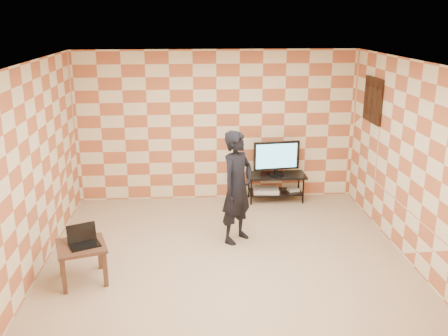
{
  "coord_description": "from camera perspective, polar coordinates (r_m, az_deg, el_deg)",
  "views": [
    {
      "loc": [
        -0.48,
        -6.24,
        3.26
      ],
      "look_at": [
        0.0,
        0.6,
        1.15
      ],
      "focal_mm": 40.0,
      "sensor_mm": 36.0,
      "label": 1
    }
  ],
  "objects": [
    {
      "name": "floor",
      "position": [
        7.06,
        0.35,
        -10.41
      ],
      "size": [
        5.0,
        5.0,
        0.0
      ],
      "primitive_type": "plane",
      "color": "tan",
      "rests_on": "ground"
    },
    {
      "name": "wall_back",
      "position": [
        8.96,
        -0.86,
        4.79
      ],
      "size": [
        5.0,
        0.02,
        2.7
      ],
      "primitive_type": "cube",
      "color": "beige",
      "rests_on": "ground"
    },
    {
      "name": "wall_front",
      "position": [
        4.23,
        2.99,
        -9.77
      ],
      "size": [
        5.0,
        0.02,
        2.7
      ],
      "primitive_type": "cube",
      "color": "beige",
      "rests_on": "ground"
    },
    {
      "name": "wall_left",
      "position": [
        6.83,
        -21.03,
        -0.3
      ],
      "size": [
        0.02,
        5.0,
        2.7
      ],
      "primitive_type": "cube",
      "color": "beige",
      "rests_on": "ground"
    },
    {
      "name": "wall_right",
      "position": [
        7.17,
        20.7,
        0.53
      ],
      "size": [
        0.02,
        5.0,
        2.7
      ],
      "primitive_type": "cube",
      "color": "beige",
      "rests_on": "ground"
    },
    {
      "name": "ceiling",
      "position": [
        6.28,
        0.39,
        11.99
      ],
      "size": [
        5.0,
        5.0,
        0.02
      ],
      "primitive_type": "cube",
      "color": "white",
      "rests_on": "wall_back"
    },
    {
      "name": "wall_art",
      "position": [
        8.43,
        16.66,
        7.45
      ],
      "size": [
        0.04,
        0.72,
        0.72
      ],
      "color": "black",
      "rests_on": "wall_right"
    },
    {
      "name": "tv_stand",
      "position": [
        9.1,
        5.93,
        -1.53
      ],
      "size": [
        1.07,
        0.48,
        0.5
      ],
      "color": "black",
      "rests_on": "floor"
    },
    {
      "name": "tv",
      "position": [
        8.96,
        6.02,
        1.32
      ],
      "size": [
        0.84,
        0.19,
        0.61
      ],
      "color": "black",
      "rests_on": "tv_stand"
    },
    {
      "name": "dvd_player",
      "position": [
        9.1,
        4.82,
        -2.55
      ],
      "size": [
        0.48,
        0.37,
        0.08
      ],
      "primitive_type": "cube",
      "rotation": [
        0.0,
        0.0,
        -0.09
      ],
      "color": "#BABABC",
      "rests_on": "tv_stand"
    },
    {
      "name": "game_console",
      "position": [
        9.23,
        7.92,
        -2.47
      ],
      "size": [
        0.23,
        0.19,
        0.04
      ],
      "primitive_type": "cube",
      "rotation": [
        0.0,
        0.0,
        0.23
      ],
      "color": "silver",
      "rests_on": "tv_stand"
    },
    {
      "name": "side_table",
      "position": [
        6.61,
        -15.98,
        -9.12
      ],
      "size": [
        0.74,
        0.74,
        0.5
      ],
      "color": "#3D241A",
      "rests_on": "floor"
    },
    {
      "name": "laptop",
      "position": [
        6.56,
        -15.77,
        -7.96
      ],
      "size": [
        0.45,
        0.41,
        0.24
      ],
      "color": "black",
      "rests_on": "side_table"
    },
    {
      "name": "person",
      "position": [
        7.31,
        1.52,
        -2.21
      ],
      "size": [
        0.71,
        0.73,
        1.69
      ],
      "primitive_type": "imported",
      "rotation": [
        0.0,
        0.0,
        0.84
      ],
      "color": "black",
      "rests_on": "floor"
    }
  ]
}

